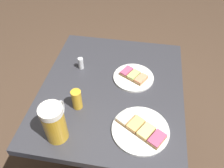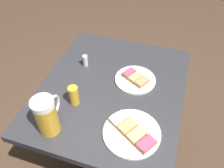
% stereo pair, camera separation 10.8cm
% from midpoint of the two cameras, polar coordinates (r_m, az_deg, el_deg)
% --- Properties ---
extents(ground_plane, '(6.00, 6.00, 0.00)m').
position_cam_midpoint_polar(ground_plane, '(1.74, 1.88, -18.91)').
color(ground_plane, '#4C3828').
extents(cafe_table, '(0.68, 0.80, 0.77)m').
position_cam_midpoint_polar(cafe_table, '(1.23, 2.54, -6.51)').
color(cafe_table, black).
rests_on(cafe_table, ground_plane).
extents(plate_near, '(0.23, 0.23, 0.03)m').
position_cam_midpoint_polar(plate_near, '(0.93, 8.37, -12.02)').
color(plate_near, white).
rests_on(plate_near, cafe_table).
extents(plate_far, '(0.20, 0.20, 0.03)m').
position_cam_midpoint_polar(plate_far, '(1.13, 8.57, 1.12)').
color(plate_far, white).
rests_on(plate_far, cafe_table).
extents(beer_mug, '(0.09, 0.15, 0.17)m').
position_cam_midpoint_polar(beer_mug, '(0.90, -12.68, -7.78)').
color(beer_mug, gold).
rests_on(beer_mug, cafe_table).
extents(beer_glass_small, '(0.04, 0.04, 0.09)m').
position_cam_midpoint_polar(beer_glass_small, '(1.00, -6.52, -3.03)').
color(beer_glass_small, gold).
rests_on(beer_glass_small, cafe_table).
extents(salt_shaker, '(0.03, 0.03, 0.06)m').
position_cam_midpoint_polar(salt_shaker, '(1.19, -4.14, 5.73)').
color(salt_shaker, silver).
rests_on(salt_shaker, cafe_table).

